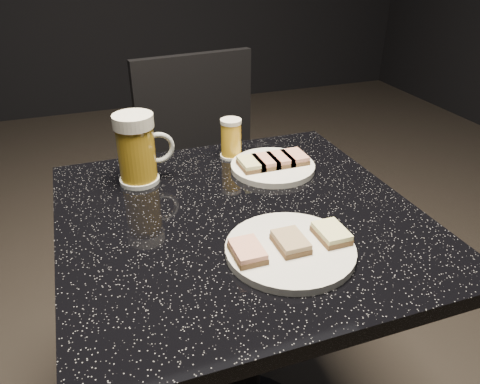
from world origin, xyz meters
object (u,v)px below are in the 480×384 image
object	(u,v)px
plate_small	(273,167)
beer_mug	(137,149)
chair	(210,171)
plate_large	(290,250)
table	(240,306)
beer_tumbler	(231,139)

from	to	relation	value
plate_small	beer_mug	size ratio (longest dim) A/B	1.25
beer_mug	chair	size ratio (longest dim) A/B	0.18
plate_large	table	bearing A→B (deg)	104.13
plate_large	chair	world-z (taller)	chair
beer_mug	chair	distance (m)	0.65
table	chair	xyz separation A→B (m)	(0.13, 0.68, -0.01)
table	beer_tumbler	world-z (taller)	beer_tumbler
plate_small	beer_tumbler	size ratio (longest dim) A/B	2.02
beer_mug	beer_tumbler	xyz separation A→B (m)	(0.23, 0.06, -0.03)
beer_tumbler	plate_small	bearing A→B (deg)	-56.07
plate_small	table	xyz separation A→B (m)	(-0.14, -0.16, -0.25)
beer_tumbler	beer_mug	bearing A→B (deg)	-166.17
plate_large	beer_tumbler	bearing A→B (deg)	85.40
plate_small	beer_tumbler	bearing A→B (deg)	123.93
table	beer_mug	xyz separation A→B (m)	(-0.16, 0.21, 0.32)
beer_tumbler	plate_large	bearing A→B (deg)	-94.60
beer_mug	beer_tumbler	bearing A→B (deg)	13.83
table	beer_mug	world-z (taller)	beer_mug
plate_large	beer_mug	bearing A→B (deg)	119.24
plate_large	plate_small	distance (m)	0.33
table	beer_tumbler	bearing A→B (deg)	74.83
table	chair	world-z (taller)	chair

